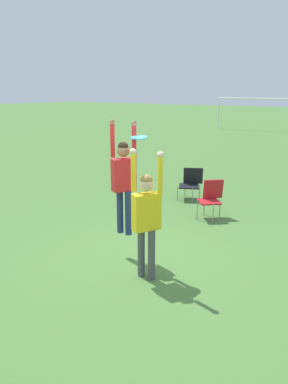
# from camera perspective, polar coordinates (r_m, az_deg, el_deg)

# --- Properties ---
(ground_plane) EXTENTS (120.00, 120.00, 0.00)m
(ground_plane) POSITION_cam_1_polar(r_m,az_deg,el_deg) (7.15, -0.65, -9.79)
(ground_plane) COLOR #4C7A38
(person_jumping) EXTENTS (0.57, 0.46, 2.08)m
(person_jumping) POSITION_cam_1_polar(r_m,az_deg,el_deg) (6.67, -3.13, 2.50)
(person_jumping) COLOR navy
(person_jumping) RESTS_ON ground_plane
(person_defending) EXTENTS (0.60, 0.49, 2.16)m
(person_defending) POSITION_cam_1_polar(r_m,az_deg,el_deg) (5.98, 0.37, -3.13)
(person_defending) COLOR #4C4C51
(person_defending) RESTS_ON ground_plane
(frisbee) EXTENTS (0.28, 0.28, 0.04)m
(frisbee) POSITION_cam_1_polar(r_m,az_deg,el_deg) (6.22, -0.77, 8.32)
(frisbee) COLOR #2D9EDB
(camping_chair_0) EXTENTS (0.74, 0.80, 0.87)m
(camping_chair_0) POSITION_cam_1_polar(r_m,az_deg,el_deg) (10.72, 7.14, 1.56)
(camping_chair_0) COLOR gray
(camping_chair_0) RESTS_ON ground_plane
(camping_chair_1) EXTENTS (0.68, 0.76, 0.93)m
(camping_chair_1) POSITION_cam_1_polar(r_m,az_deg,el_deg) (9.18, 10.16, -0.62)
(camping_chair_1) COLOR gray
(camping_chair_1) RESTS_ON ground_plane
(soccer_goal) EXTENTS (7.10, 0.10, 2.35)m
(soccer_goal) POSITION_cam_1_polar(r_m,az_deg,el_deg) (29.27, 17.87, 12.48)
(soccer_goal) COLOR white
(soccer_goal) RESTS_ON ground_plane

